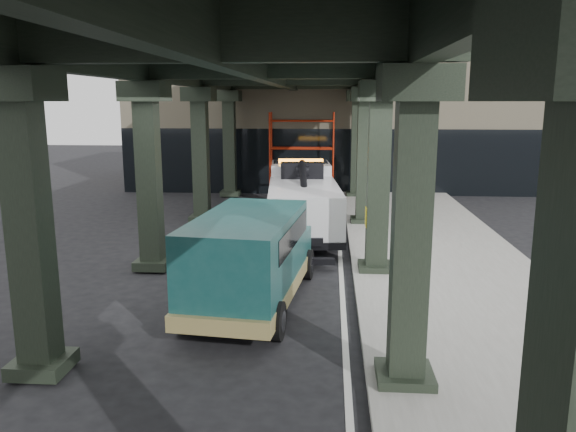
% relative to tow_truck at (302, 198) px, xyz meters
% --- Properties ---
extents(ground, '(90.00, 90.00, 0.00)m').
position_rel_tow_truck_xyz_m(ground, '(-0.42, -6.68, -1.24)').
color(ground, black).
rests_on(ground, ground).
extents(sidewalk, '(5.00, 40.00, 0.15)m').
position_rel_tow_truck_xyz_m(sidewalk, '(4.08, -4.68, -1.16)').
color(sidewalk, gray).
rests_on(sidewalk, ground).
extents(lane_stripe, '(0.12, 38.00, 0.01)m').
position_rel_tow_truck_xyz_m(lane_stripe, '(1.28, -4.68, -1.23)').
color(lane_stripe, silver).
rests_on(lane_stripe, ground).
extents(viaduct, '(7.40, 32.00, 6.40)m').
position_rel_tow_truck_xyz_m(viaduct, '(-0.82, -4.68, 4.22)').
color(viaduct, black).
rests_on(viaduct, ground).
extents(building, '(22.00, 10.00, 8.00)m').
position_rel_tow_truck_xyz_m(building, '(1.58, 13.32, 2.76)').
color(building, '#C6B793').
rests_on(building, ground).
extents(scaffolding, '(3.08, 0.88, 4.00)m').
position_rel_tow_truck_xyz_m(scaffolding, '(-0.42, 7.97, 0.87)').
color(scaffolding, red).
rests_on(scaffolding, ground).
extents(tow_truck, '(2.80, 7.89, 2.54)m').
position_rel_tow_truck_xyz_m(tow_truck, '(0.00, 0.00, 0.00)').
color(tow_truck, black).
rests_on(tow_truck, ground).
extents(towed_van, '(2.59, 5.45, 2.14)m').
position_rel_tow_truck_xyz_m(towed_van, '(-0.76, -7.25, -0.09)').
color(towed_van, '#11403F').
rests_on(towed_van, ground).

